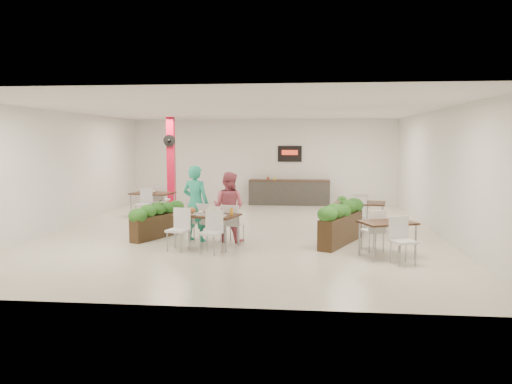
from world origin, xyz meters
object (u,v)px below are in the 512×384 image
service_counter (289,192)px  diner_woman (229,207)px  red_column (171,163)px  planter_right (341,222)px  side_table_b (360,206)px  planter_left (158,218)px  side_table_a (153,196)px  diner_man (196,203)px  main_table (206,219)px  side_table_c (387,228)px

service_counter → diner_woman: service_counter is taller
red_column → planter_right: 7.55m
red_column → side_table_b: (6.07, -3.14, -1.00)m
planter_left → planter_right: (4.49, -0.33, 0.02)m
diner_woman → side_table_a: bearing=-34.6°
diner_man → diner_woman: bearing=-163.7°
side_table_b → red_column: bearing=162.6°
red_column → side_table_b: size_ratio=1.92×
red_column → side_table_a: (-0.25, -1.34, -1.01)m
red_column → main_table: 6.29m
diner_man → side_table_c: (4.32, -1.29, -0.30)m
planter_right → diner_man: bearing=179.6°
planter_left → side_table_a: 3.64m
service_counter → side_table_c: size_ratio=1.81×
diner_man → side_table_c: 4.51m
diner_woman → side_table_b: bearing=-133.1°
planter_left → diner_man: bearing=-16.6°
red_column → side_table_b: 6.91m
side_table_a → side_table_b: same height
service_counter → diner_woman: bearing=-99.9°
service_counter → main_table: service_counter is taller
main_table → side_table_b: size_ratio=1.14×
main_table → diner_woman: size_ratio=1.14×
planter_left → side_table_b: size_ratio=1.03×
planter_left → side_table_a: (-1.21, 3.43, 0.14)m
main_table → diner_man: bearing=120.8°
diner_woman → planter_right: diner_woman is taller
service_counter → side_table_b: bearing=-67.5°
side_table_b → planter_left: bearing=-152.3°
main_table → diner_man: size_ratio=1.04×
red_column → planter_left: red_column is taller
red_column → diner_woman: bearing=-61.3°
side_table_a → diner_man: bearing=-48.7°
service_counter → side_table_b: 5.42m
side_table_b → diner_man: bearing=-144.6°
planter_right → service_counter: bearing=101.8°
diner_woman → side_table_b: diner_woman is taller
side_table_a → side_table_c: 8.26m
main_table → diner_man: diner_man is taller
side_table_b → service_counter: bearing=122.5°
diner_woman → side_table_c: diner_woman is taller
red_column → diner_woman: size_ratio=1.92×
planter_left → side_table_b: planter_left is taller
diner_man → side_table_a: bearing=-42.8°
service_counter → side_table_a: bearing=-142.9°
main_table → planter_right: 3.14m
service_counter → red_column: bearing=-155.0°
main_table → side_table_b: 4.51m
service_counter → planter_right: (1.45, -6.97, 0.03)m
service_counter → planter_right: 7.12m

